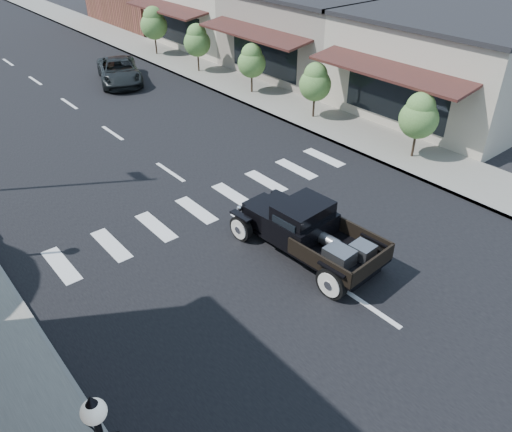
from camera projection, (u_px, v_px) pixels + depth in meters
ground at (292, 255)px, 15.18m from camera, size 120.00×120.00×0.00m
road at (85, 115)px, 24.84m from camera, size 14.00×80.00×0.02m
road_markings at (134, 148)px, 21.62m from camera, size 12.00×60.00×0.06m
sidewalk_right at (222, 79)px, 29.38m from camera, size 3.00×80.00×0.15m
storefront_near at (459, 63)px, 24.62m from camera, size 10.00×9.00×4.50m
storefront_mid at (326, 31)px, 30.42m from camera, size 10.00×9.00×4.50m
storefront_far at (235, 9)px, 36.22m from camera, size 10.00×9.00×4.50m
small_tree_a at (417, 127)px, 19.90m from camera, size 1.56×1.56×2.59m
small_tree_b at (315, 91)px, 23.60m from camera, size 1.51×1.51×2.52m
small_tree_c at (252, 69)px, 26.63m from camera, size 1.50×1.50×2.50m
small_tree_d at (198, 48)px, 29.87m from camera, size 1.60×1.60×2.66m
small_tree_e at (155, 31)px, 33.05m from camera, size 1.75×1.75×2.92m
hotrod_pickup at (308, 231)px, 14.76m from camera, size 2.64×5.13×1.73m
second_car at (119, 71)px, 28.73m from camera, size 3.76×5.28×1.34m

